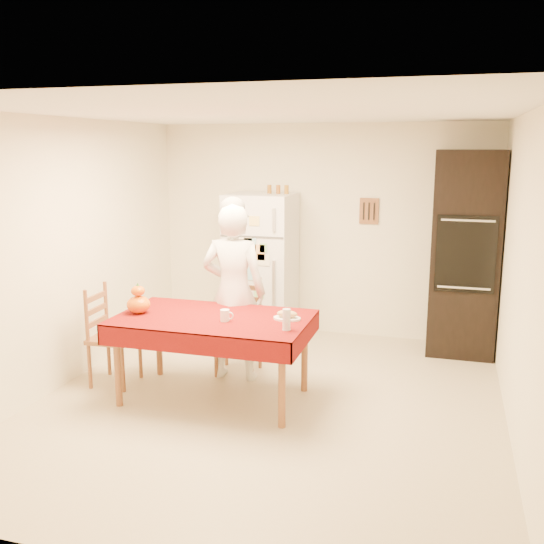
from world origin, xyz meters
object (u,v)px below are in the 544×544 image
at_px(chair_left, 108,332).
at_px(wine_glass, 287,319).
at_px(refrigerator, 261,266).
at_px(coffee_mug, 225,315).
at_px(seated_woman, 234,292).
at_px(oven_cabinet, 465,254).
at_px(bread_plate, 287,318).
at_px(dining_table, 213,324).
at_px(chair_far, 240,322).
at_px(pumpkin_lower, 139,304).

height_order(chair_left, wine_glass, chair_left).
distance_m(refrigerator, coffee_mug, 2.01).
bearing_deg(seated_woman, oven_cabinet, -149.44).
xyz_separation_m(oven_cabinet, bread_plate, (-1.48, -1.84, -0.33)).
xyz_separation_m(dining_table, seated_woman, (0.00, 0.53, 0.17)).
bearing_deg(wine_glass, refrigerator, 112.67).
relative_size(refrigerator, chair_left, 1.79).
distance_m(chair_left, seated_woman, 1.25).
distance_m(chair_left, coffee_mug, 1.30).
xyz_separation_m(chair_far, wine_glass, (0.73, -0.92, 0.34)).
xyz_separation_m(refrigerator, coffee_mug, (0.30, -1.99, -0.04)).
xyz_separation_m(chair_far, bread_plate, (0.66, -0.63, 0.26)).
relative_size(chair_far, wine_glass, 5.40).
relative_size(refrigerator, pumpkin_lower, 8.04).
height_order(chair_far, pumpkin_lower, chair_far).
bearing_deg(coffee_mug, bread_plate, 21.57).
xyz_separation_m(oven_cabinet, seated_woman, (-2.13, -1.41, -0.24)).
distance_m(oven_cabinet, seated_woman, 2.56).
height_order(chair_far, wine_glass, chair_far).
distance_m(coffee_mug, bread_plate, 0.54).
height_order(coffee_mug, bread_plate, coffee_mug).
bearing_deg(refrigerator, pumpkin_lower, -105.23).
height_order(oven_cabinet, dining_table, oven_cabinet).
relative_size(refrigerator, coffee_mug, 17.00).
distance_m(seated_woman, bread_plate, 0.78).
xyz_separation_m(oven_cabinet, chair_left, (-3.23, -1.88, -0.59)).
xyz_separation_m(dining_table, bread_plate, (0.65, 0.10, 0.08)).
bearing_deg(pumpkin_lower, oven_cabinet, 35.62).
relative_size(oven_cabinet, bread_plate, 9.17).
xyz_separation_m(refrigerator, seated_woman, (0.15, -1.36, 0.01)).
distance_m(pumpkin_lower, wine_glass, 1.41).
bearing_deg(pumpkin_lower, dining_table, 6.19).
bearing_deg(chair_left, coffee_mug, -99.83).
xyz_separation_m(wine_glass, bread_plate, (-0.07, 0.30, -0.08)).
height_order(chair_left, seated_woman, seated_woman).
height_order(chair_far, coffee_mug, chair_far).
height_order(refrigerator, seated_woman, seated_woman).
relative_size(oven_cabinet, dining_table, 1.29).
bearing_deg(oven_cabinet, pumpkin_lower, -144.38).
height_order(refrigerator, pumpkin_lower, refrigerator).
distance_m(oven_cabinet, chair_far, 2.53).
bearing_deg(pumpkin_lower, chair_far, 49.78).
height_order(pumpkin_lower, wine_glass, wine_glass).
distance_m(refrigerator, chair_left, 2.09).
relative_size(oven_cabinet, coffee_mug, 22.00).
relative_size(chair_left, coffee_mug, 9.50).
distance_m(wine_glass, bread_plate, 0.32).
bearing_deg(chair_left, chair_far, -61.35).
relative_size(chair_far, coffee_mug, 9.50).
xyz_separation_m(dining_table, wine_glass, (0.72, -0.19, 0.16)).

